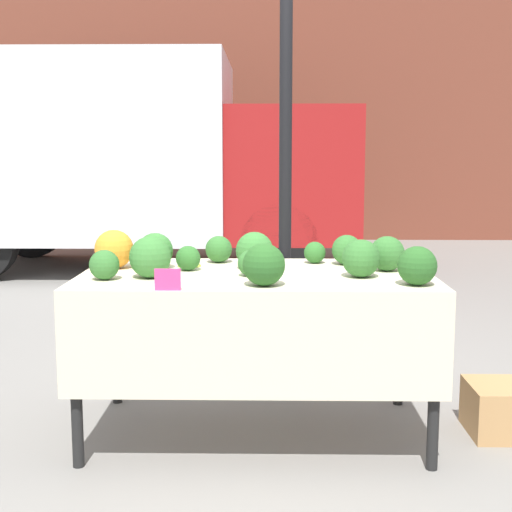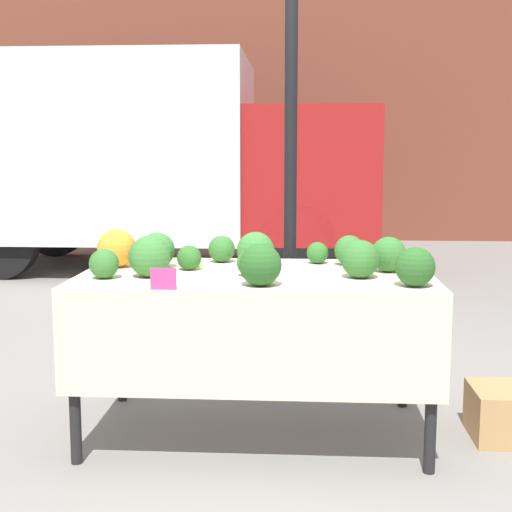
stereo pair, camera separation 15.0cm
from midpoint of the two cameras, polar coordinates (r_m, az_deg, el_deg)
name	(u,v)px [view 1 (the left image)]	position (r m, az deg, el deg)	size (l,w,h in m)	color
ground_plane	(256,432)	(3.58, -1.23, -13.88)	(40.00, 40.00, 0.00)	gray
building_facade	(265,79)	(11.55, 0.35, 13.98)	(16.00, 0.60, 5.03)	brown
tent_pole	(285,189)	(3.95, 1.27, 5.36)	(0.07, 0.07, 2.30)	black
parked_truck	(130,157)	(8.52, -10.59, 7.78)	(4.85, 2.16, 2.42)	silver
market_table	(256,295)	(3.32, -1.31, -3.15)	(1.65, 0.93, 0.79)	beige
orange_cauliflower	(114,249)	(3.57, -12.48, 0.54)	(0.19, 0.19, 0.19)	orange
romanesco_head	(189,257)	(3.57, -6.57, -0.06)	(0.12, 0.12, 0.10)	#93B238
broccoli_head_0	(417,266)	(3.09, 11.43, -0.78)	(0.17, 0.17, 0.17)	#285B23
broccoli_head_1	(315,253)	(3.66, 3.56, 0.28)	(0.11, 0.11, 0.11)	#2D6628
broccoli_head_2	(264,265)	(3.02, -0.78, -0.71)	(0.18, 0.18, 0.18)	#285B23
broccoli_head_3	(155,251)	(3.53, -9.28, 0.41)	(0.18, 0.18, 0.18)	#387533
broccoli_head_4	(188,258)	(3.45, -6.69, -0.18)	(0.12, 0.12, 0.12)	#2D6628
broccoli_head_5	(387,254)	(3.45, 9.23, 0.18)	(0.17, 0.17, 0.17)	#336B2D
broccoli_head_6	(150,257)	(3.26, -9.78, -0.10)	(0.19, 0.19, 0.19)	#387533
broccoli_head_7	(347,250)	(3.62, 6.10, 0.49)	(0.15, 0.15, 0.15)	#336B2D
broccoli_head_8	(219,249)	(3.68, -4.17, 0.54)	(0.14, 0.14, 0.14)	#336B2D
broccoli_head_9	(251,263)	(3.27, -1.74, -0.58)	(0.12, 0.12, 0.12)	#336B2D
broccoli_head_10	(361,258)	(3.25, 7.09, -0.20)	(0.17, 0.17, 0.17)	#336B2D
broccoli_head_11	(104,265)	(3.26, -13.34, -0.70)	(0.13, 0.13, 0.13)	#336B2D
broccoli_head_12	(254,251)	(3.46, -1.36, 0.43)	(0.18, 0.18, 0.18)	#387533
price_sign	(168,280)	(2.95, -8.53, -1.89)	(0.11, 0.01, 0.09)	#E53D84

